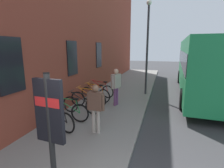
# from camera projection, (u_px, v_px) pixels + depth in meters

# --- Properties ---
(ground) EXTENTS (60.00, 60.00, 0.00)m
(ground) POSITION_uv_depth(u_px,v_px,m) (168.00, 112.00, 7.94)
(ground) COLOR #38383A
(sidewalk_pavement) EXTENTS (24.00, 3.50, 0.12)m
(sidewalk_pavement) POSITION_uv_depth(u_px,v_px,m) (120.00, 95.00, 10.57)
(sidewalk_pavement) COLOR gray
(sidewalk_pavement) RESTS_ON ground
(station_facade) EXTENTS (22.00, 0.65, 9.19)m
(station_facade) POSITION_uv_depth(u_px,v_px,m) (94.00, 20.00, 11.14)
(station_facade) COLOR brown
(station_facade) RESTS_ON ground
(bicycle_far_end) EXTENTS (0.67, 1.71, 0.97)m
(bicycle_far_end) POSITION_uv_depth(u_px,v_px,m) (57.00, 119.00, 5.99)
(bicycle_far_end) COLOR black
(bicycle_far_end) RESTS_ON sidewalk_pavement
(bicycle_under_window) EXTENTS (0.48, 1.77, 0.97)m
(bicycle_under_window) POSITION_uv_depth(u_px,v_px,m) (67.00, 111.00, 6.67)
(bicycle_under_window) COLOR black
(bicycle_under_window) RESTS_ON sidewalk_pavement
(bicycle_by_door) EXTENTS (0.48, 1.77, 0.97)m
(bicycle_by_door) POSITION_uv_depth(u_px,v_px,m) (82.00, 105.00, 7.43)
(bicycle_by_door) COLOR black
(bicycle_by_door) RESTS_ON sidewalk_pavement
(bicycle_nearest_sign) EXTENTS (0.48, 1.77, 0.97)m
(bicycle_nearest_sign) POSITION_uv_depth(u_px,v_px,m) (88.00, 99.00, 8.23)
(bicycle_nearest_sign) COLOR black
(bicycle_nearest_sign) RESTS_ON sidewalk_pavement
(bicycle_leaning_wall) EXTENTS (0.54, 1.75, 0.97)m
(bicycle_leaning_wall) POSITION_uv_depth(u_px,v_px,m) (95.00, 94.00, 9.08)
(bicycle_leaning_wall) COLOR black
(bicycle_leaning_wall) RESTS_ON sidewalk_pavement
(bicycle_mid_rack) EXTENTS (0.53, 1.75, 0.97)m
(bicycle_mid_rack) POSITION_uv_depth(u_px,v_px,m) (100.00, 90.00, 9.93)
(bicycle_mid_rack) COLOR black
(bicycle_mid_rack) RESTS_ON sidewalk_pavement
(transit_info_sign) EXTENTS (0.13, 0.55, 2.40)m
(transit_info_sign) POSITION_uv_depth(u_px,v_px,m) (50.00, 120.00, 2.93)
(transit_info_sign) COLOR black
(transit_info_sign) RESTS_ON sidewalk_pavement
(city_bus) EXTENTS (10.61, 3.06, 3.35)m
(city_bus) POSITION_uv_depth(u_px,v_px,m) (204.00, 64.00, 10.69)
(city_bus) COLOR #1E8C4C
(city_bus) RESTS_ON ground
(pedestrian_by_facade) EXTENTS (0.25, 0.62, 1.62)m
(pedestrian_by_facade) POSITION_uv_depth(u_px,v_px,m) (96.00, 104.00, 5.64)
(pedestrian_by_facade) COLOR #B2A599
(pedestrian_by_facade) RESTS_ON sidewalk_pavement
(pedestrian_near_bus) EXTENTS (0.64, 0.40, 1.78)m
(pedestrian_near_bus) POSITION_uv_depth(u_px,v_px,m) (116.00, 83.00, 8.37)
(pedestrian_near_bus) COLOR #723F72
(pedestrian_near_bus) RESTS_ON sidewalk_pavement
(street_lamp) EXTENTS (0.28, 0.28, 5.32)m
(street_lamp) POSITION_uv_depth(u_px,v_px,m) (148.00, 41.00, 9.97)
(street_lamp) COLOR #333338
(street_lamp) RESTS_ON sidewalk_pavement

